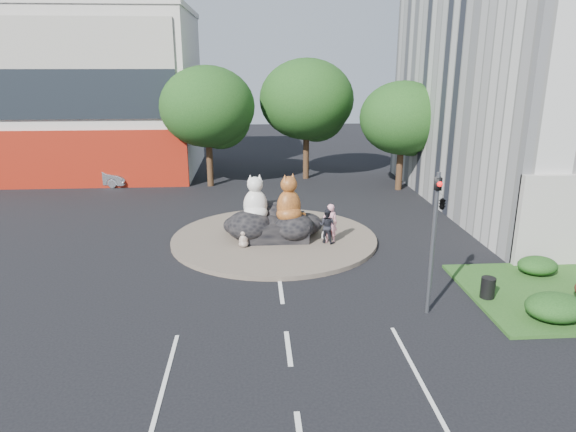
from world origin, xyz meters
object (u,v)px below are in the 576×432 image
kitten_calico (243,238)px  parked_car (100,176)px  pedestrian_pink (330,223)px  kitten_white (325,232)px  pedestrian_dark (327,226)px  cat_tabby (289,198)px  litter_bin (488,288)px  cat_white (255,197)px

kitten_calico → parked_car: (-10.36, 13.95, 0.06)m
kitten_calico → pedestrian_pink: bearing=20.2°
kitten_white → pedestrian_dark: size_ratio=0.43×
kitten_calico → pedestrian_dark: size_ratio=0.51×
kitten_white → parked_car: (-14.27, 13.22, 0.13)m
pedestrian_dark → cat_tabby: bearing=10.6°
cat_tabby → pedestrian_pink: cat_tabby is taller
kitten_calico → kitten_white: size_ratio=1.20×
pedestrian_pink → kitten_calico: bearing=2.3°
litter_bin → cat_white: bearing=139.4°
cat_tabby → kitten_white: size_ratio=3.26×
cat_tabby → litter_bin: (6.81, -6.80, -1.75)m
pedestrian_pink → parked_car: (-14.43, 13.65, -0.46)m
parked_car → litter_bin: parked_car is taller
cat_white → litter_bin: cat_white is taller
cat_tabby → parked_car: 18.13m
pedestrian_pink → parked_car: bearing=-45.3°
cat_white → parked_car: (-10.94, 12.61, -1.52)m
pedestrian_dark → parked_car: (-14.29, 13.67, -0.35)m
kitten_calico → kitten_white: kitten_calico is taller
kitten_white → parked_car: parked_car is taller
cat_white → pedestrian_dark: bearing=-19.5°
litter_bin → pedestrian_pink: bearing=128.5°
kitten_white → pedestrian_dark: 0.65m
kitten_white → parked_car: bearing=114.5°
kitten_calico → pedestrian_pink: (4.07, 0.30, 0.52)m
parked_car → pedestrian_pink: bearing=-122.9°
kitten_calico → parked_car: size_ratio=0.20×
cat_tabby → parked_car: size_ratio=0.56×
kitten_calico → litter_bin: 10.72m
cat_tabby → kitten_white: (1.74, -0.21, -1.70)m
cat_tabby → pedestrian_pink: size_ratio=1.22×
kitten_white → litter_bin: (5.07, -6.59, -0.05)m
kitten_white → kitten_calico: bearing=167.9°
pedestrian_dark → cat_white: bearing=13.4°
cat_white → kitten_white: bearing=-12.4°
pedestrian_dark → kitten_white: bearing=-56.6°
cat_tabby → parked_car: (-12.53, 13.01, -1.57)m
pedestrian_pink → kitten_white: bearing=-71.5°
litter_bin → kitten_white: bearing=127.6°
cat_tabby → pedestrian_dark: (1.76, -0.65, -1.22)m
cat_white → parked_car: 16.76m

